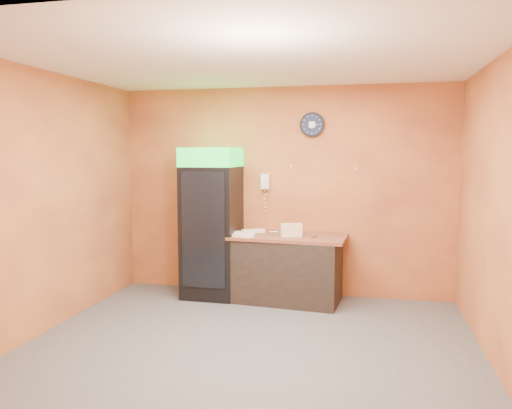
# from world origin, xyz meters

# --- Properties ---
(floor) EXTENTS (4.50, 4.50, 0.00)m
(floor) POSITION_xyz_m (0.00, 0.00, 0.00)
(floor) COLOR #47474C
(floor) RESTS_ON ground
(back_wall) EXTENTS (4.50, 0.02, 2.80)m
(back_wall) POSITION_xyz_m (0.00, 2.00, 1.40)
(back_wall) COLOR #D17C3B
(back_wall) RESTS_ON floor
(left_wall) EXTENTS (0.02, 4.00, 2.80)m
(left_wall) POSITION_xyz_m (-2.25, 0.00, 1.40)
(left_wall) COLOR #D17C3B
(left_wall) RESTS_ON floor
(right_wall) EXTENTS (0.02, 4.00, 2.80)m
(right_wall) POSITION_xyz_m (2.25, 0.00, 1.40)
(right_wall) COLOR #D17C3B
(right_wall) RESTS_ON floor
(ceiling) EXTENTS (4.50, 4.00, 0.02)m
(ceiling) POSITION_xyz_m (0.00, 0.00, 2.80)
(ceiling) COLOR white
(ceiling) RESTS_ON back_wall
(beverage_cooler) EXTENTS (0.70, 0.72, 1.99)m
(beverage_cooler) POSITION_xyz_m (-0.91, 1.61, 0.97)
(beverage_cooler) COLOR black
(beverage_cooler) RESTS_ON floor
(prep_counter) EXTENTS (1.70, 0.87, 0.82)m
(prep_counter) POSITION_xyz_m (-0.04, 1.63, 0.41)
(prep_counter) COLOR black
(prep_counter) RESTS_ON floor
(wall_clock) EXTENTS (0.32, 0.06, 0.32)m
(wall_clock) POSITION_xyz_m (0.38, 1.97, 2.29)
(wall_clock) COLOR black
(wall_clock) RESTS_ON back_wall
(wall_phone) EXTENTS (0.11, 0.10, 0.20)m
(wall_phone) POSITION_xyz_m (-0.25, 1.95, 1.53)
(wall_phone) COLOR white
(wall_phone) RESTS_ON back_wall
(butcher_paper) EXTENTS (1.85, 0.87, 0.04)m
(butcher_paper) POSITION_xyz_m (-0.04, 1.63, 0.84)
(butcher_paper) COLOR brown
(butcher_paper) RESTS_ON prep_counter
(sub_roll_stack) EXTENTS (0.28, 0.18, 0.17)m
(sub_roll_stack) POSITION_xyz_m (0.18, 1.53, 0.95)
(sub_roll_stack) COLOR #F3E4BD
(sub_roll_stack) RESTS_ON butcher_paper
(wrapped_sandwich_left) EXTENTS (0.30, 0.18, 0.04)m
(wrapped_sandwich_left) POSITION_xyz_m (-0.45, 1.57, 0.88)
(wrapped_sandwich_left) COLOR silver
(wrapped_sandwich_left) RESTS_ON butcher_paper
(wrapped_sandwich_mid) EXTENTS (0.30, 0.18, 0.04)m
(wrapped_sandwich_mid) POSITION_xyz_m (-0.40, 1.37, 0.88)
(wrapped_sandwich_mid) COLOR silver
(wrapped_sandwich_mid) RESTS_ON butcher_paper
(wrapped_sandwich_right) EXTENTS (0.32, 0.25, 0.04)m
(wrapped_sandwich_right) POSITION_xyz_m (-0.36, 1.74, 0.88)
(wrapped_sandwich_right) COLOR silver
(wrapped_sandwich_right) RESTS_ON butcher_paper
(kitchen_tool) EXTENTS (0.06, 0.06, 0.06)m
(kitchen_tool) POSITION_xyz_m (-0.01, 1.80, 0.89)
(kitchen_tool) COLOR silver
(kitchen_tool) RESTS_ON butcher_paper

